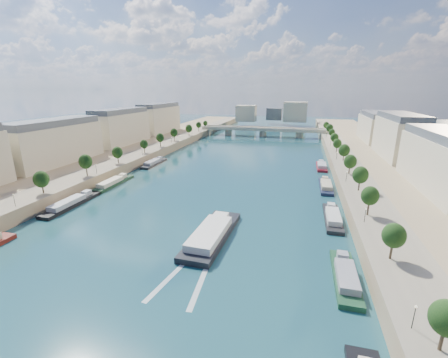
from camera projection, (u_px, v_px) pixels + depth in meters
The scene contains 17 objects.
ground at pixel (228, 175), 148.63m from camera, with size 700.00×700.00×0.00m, color #0D2E39.
quay_left at pixel (102, 161), 165.22m from camera, with size 44.00×520.00×5.00m, color #9E8460.
quay_right at pixel (388, 181), 130.61m from camera, with size 44.00×520.00×5.00m, color #9E8460.
pave_left at pixel (126, 158), 160.88m from camera, with size 14.00×520.00×0.10m, color gray.
pave_right at pixel (352, 173), 133.48m from camera, with size 14.00×520.00×0.10m, color gray.
trees_left at pixel (130, 148), 160.69m from camera, with size 4.80×268.80×8.26m.
trees_right at pixel (346, 156), 141.67m from camera, with size 4.80×268.80×8.26m.
lamps_left at pixel (122, 158), 149.74m from camera, with size 0.36×200.36×4.28m.
lamps_right at pixel (341, 163), 138.41m from camera, with size 0.36×200.36×4.28m.
buildings_left at pixel (93, 132), 175.45m from camera, with size 16.00×226.00×23.20m.
buildings_right at pixel (418, 145), 134.60m from camera, with size 16.00×226.00×23.20m.
skyline at pixel (276, 113), 347.17m from camera, with size 79.00×42.00×22.00m.
bridge at pixel (263, 131), 268.95m from camera, with size 112.00×12.00×8.15m.
tour_barge at pixel (212, 234), 84.94m from camera, with size 10.09×31.42×4.22m.
wake at pixel (191, 271), 69.98m from camera, with size 10.76×26.01×0.04m.
moored_barges_left at pixel (68, 205), 107.03m from camera, with size 5.00×156.12×3.60m.
moored_barges_right at pixel (333, 220), 95.41m from camera, with size 5.00×157.87×3.60m.
Camera 1 is at (33.77, -38.94, 40.71)m, focal length 24.00 mm.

